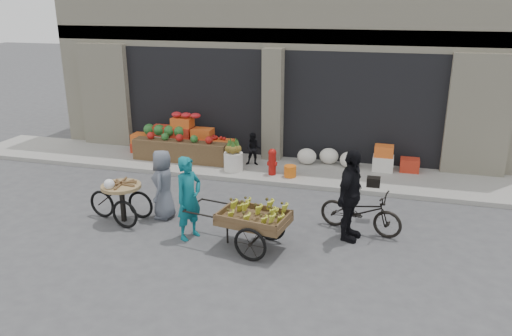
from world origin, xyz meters
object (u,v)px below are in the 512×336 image
(seated_person, at_px, (254,149))
(cyclist, at_px, (350,195))
(banana_cart, at_px, (251,216))
(bicycle, at_px, (361,211))
(vendor_woman, at_px, (189,198))
(vendor_grey, at_px, (163,184))
(fire_hydrant, at_px, (272,161))
(orange_bucket, at_px, (290,171))
(tricycle_cart, at_px, (122,197))
(pineapple_bin, at_px, (233,161))

(seated_person, xyz_separation_m, cyclist, (3.01, -3.68, 0.34))
(banana_cart, distance_m, bicycle, 2.35)
(seated_person, distance_m, vendor_woman, 4.48)
(vendor_grey, relative_size, bicycle, 0.89)
(fire_hydrant, height_order, bicycle, bicycle)
(seated_person, distance_m, banana_cart, 4.76)
(fire_hydrant, height_order, vendor_grey, vendor_grey)
(seated_person, bearing_deg, orange_bucket, -40.26)
(vendor_woman, height_order, cyclist, cyclist)
(seated_person, xyz_separation_m, vendor_woman, (-0.04, -4.48, 0.26))
(vendor_woman, height_order, vendor_grey, vendor_woman)
(orange_bucket, distance_m, vendor_grey, 3.74)
(seated_person, relative_size, bicycle, 0.54)
(vendor_woman, bearing_deg, seated_person, 23.60)
(orange_bucket, xyz_separation_m, bicycle, (2.01, -2.58, 0.18))
(orange_bucket, distance_m, seated_person, 1.42)
(seated_person, height_order, cyclist, cyclist)
(fire_hydrant, height_order, tricycle_cart, tricycle_cart)
(banana_cart, xyz_separation_m, vendor_woman, (-1.31, 0.11, 0.18))
(fire_hydrant, distance_m, cyclist, 3.84)
(vendor_grey, bearing_deg, fire_hydrant, 141.70)
(fire_hydrant, bearing_deg, cyclist, -52.65)
(orange_bucket, bearing_deg, pineapple_bin, 176.42)
(pineapple_bin, relative_size, vendor_woman, 0.31)
(pineapple_bin, height_order, tricycle_cart, tricycle_cart)
(orange_bucket, relative_size, cyclist, 0.17)
(pineapple_bin, bearing_deg, orange_bucket, -3.58)
(banana_cart, distance_m, vendor_woman, 1.33)
(tricycle_cart, relative_size, cyclist, 0.78)
(vendor_woman, bearing_deg, vendor_grey, 74.21)
(fire_hydrant, relative_size, tricycle_cart, 0.49)
(banana_cart, bearing_deg, pineapple_bin, 121.88)
(fire_hydrant, bearing_deg, pineapple_bin, 177.40)
(seated_person, bearing_deg, pineapple_bin, -133.69)
(vendor_woman, relative_size, tricycle_cart, 1.17)
(fire_hydrant, relative_size, orange_bucket, 2.22)
(vendor_woman, bearing_deg, cyclist, -51.28)
(vendor_woman, distance_m, bicycle, 3.49)
(vendor_woman, height_order, bicycle, vendor_woman)
(orange_bucket, xyz_separation_m, vendor_grey, (-2.17, -3.00, 0.49))
(orange_bucket, bearing_deg, cyclist, -58.69)
(orange_bucket, distance_m, tricycle_cart, 4.53)
(orange_bucket, bearing_deg, banana_cart, -88.93)
(bicycle, distance_m, cyclist, 0.65)
(banana_cart, height_order, cyclist, cyclist)
(fire_hydrant, relative_size, vendor_woman, 0.42)
(orange_bucket, height_order, seated_person, seated_person)
(tricycle_cart, bearing_deg, pineapple_bin, 75.98)
(banana_cart, distance_m, tricycle_cart, 3.04)
(vendor_woman, bearing_deg, tricycle_cart, 102.99)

